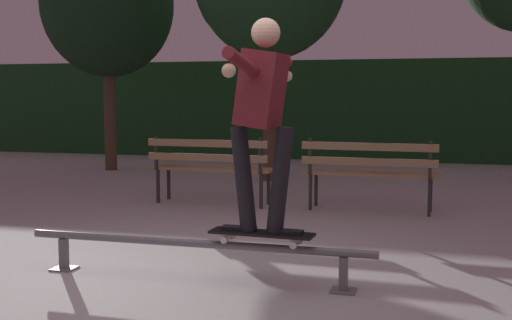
# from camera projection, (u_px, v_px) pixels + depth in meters

# --- Properties ---
(ground_plane) EXTENTS (90.00, 90.00, 0.00)m
(ground_plane) POSITION_uv_depth(u_px,v_px,m) (182.00, 290.00, 4.71)
(ground_plane) COLOR #ADAAA8
(hedge_backdrop) EXTENTS (24.00, 1.20, 2.14)m
(hedge_backdrop) POSITION_uv_depth(u_px,v_px,m) (353.00, 110.00, 14.31)
(hedge_backdrop) COLOR #193D1E
(hedge_backdrop) RESTS_ON ground
(grind_rail) EXTENTS (2.76, 0.18, 0.31)m
(grind_rail) POSITION_uv_depth(u_px,v_px,m) (195.00, 249.00, 4.95)
(grind_rail) COLOR slate
(grind_rail) RESTS_ON ground
(skateboard) EXTENTS (0.79, 0.25, 0.09)m
(skateboard) POSITION_uv_depth(u_px,v_px,m) (262.00, 234.00, 4.79)
(skateboard) COLOR black
(skateboard) RESTS_ON grind_rail
(skateboarder) EXTENTS (0.62, 1.41, 1.56)m
(skateboarder) POSITION_uv_depth(u_px,v_px,m) (262.00, 107.00, 4.70)
(skateboarder) COLOR black
(skateboarder) RESTS_ON skateboard
(park_bench_leftmost) EXTENTS (1.62, 0.48, 0.88)m
(park_bench_leftmost) POSITION_uv_depth(u_px,v_px,m) (210.00, 163.00, 8.29)
(park_bench_leftmost) COLOR #282623
(park_bench_leftmost) RESTS_ON ground
(park_bench_left_center) EXTENTS (1.62, 0.48, 0.88)m
(park_bench_left_center) POSITION_uv_depth(u_px,v_px,m) (370.00, 168.00, 7.76)
(park_bench_left_center) COLOR #282623
(park_bench_left_center) RESTS_ON ground
(tree_far_left) EXTENTS (2.41, 2.41, 4.39)m
(tree_far_left) POSITION_uv_depth(u_px,v_px,m) (108.00, 5.00, 11.89)
(tree_far_left) COLOR #4C3828
(tree_far_left) RESTS_ON ground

